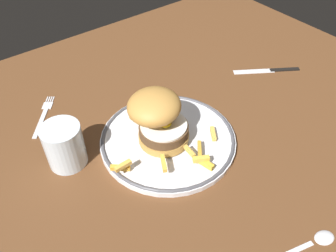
{
  "coord_description": "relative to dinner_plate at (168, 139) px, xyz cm",
  "views": [
    {
      "loc": [
        -35.23,
        -40.86,
        52.74
      ],
      "look_at": [
        -4.37,
        -0.8,
        4.6
      ],
      "focal_mm": 36.52,
      "sensor_mm": 36.0,
      "label": 1
    }
  ],
  "objects": [
    {
      "name": "ground_plane",
      "position": [
        4.37,
        0.8,
        -2.84
      ],
      "size": [
        128.09,
        105.73,
        4.0
      ],
      "primitive_type": "cube",
      "color": "brown"
    },
    {
      "name": "burger",
      "position": [
        -1.74,
        0.87,
        6.42
      ],
      "size": [
        11.88,
        12.49,
        11.29
      ],
      "color": "#B5833A",
      "rests_on": "dinner_plate"
    },
    {
      "name": "knife",
      "position": [
        38.42,
        3.89,
        -0.58
      ],
      "size": [
        15.98,
        10.95,
        0.7
      ],
      "color": "black",
      "rests_on": "ground_plane"
    },
    {
      "name": "dinner_plate",
      "position": [
        0.0,
        0.0,
        0.0
      ],
      "size": [
        28.66,
        28.66,
        1.6
      ],
      "color": "silver",
      "rests_on": "ground_plane"
    },
    {
      "name": "fork",
      "position": [
        -17.68,
        24.28,
        -0.66
      ],
      "size": [
        9.92,
        12.22,
        0.36
      ],
      "color": "silver",
      "rests_on": "ground_plane"
    },
    {
      "name": "water_glass",
      "position": [
        -19.19,
        7.9,
        3.29
      ],
      "size": [
        7.62,
        7.62,
        9.18
      ],
      "color": "silver",
      "rests_on": "ground_plane"
    },
    {
      "name": "fries_pile",
      "position": [
        -2.0,
        -2.49,
        1.87
      ],
      "size": [
        23.57,
        21.45,
        2.66
      ],
      "color": "#EFB24B",
      "rests_on": "dinner_plate"
    },
    {
      "name": "spoon",
      "position": [
        5.66,
        -33.12,
        -0.48
      ],
      "size": [
        13.29,
        5.07,
        0.9
      ],
      "color": "silver",
      "rests_on": "ground_plane"
    }
  ]
}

